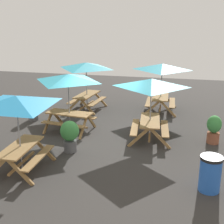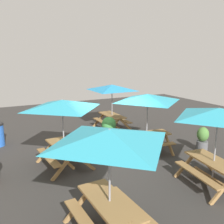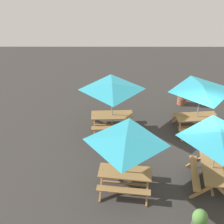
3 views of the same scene
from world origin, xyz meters
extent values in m
plane|color=#33302D|center=(0.00, 0.00, 0.00)|extent=(24.00, 24.00, 0.00)
cube|color=olive|center=(3.16, 1.69, 0.74)|extent=(1.87, 0.92, 0.05)
cube|color=olive|center=(3.09, 1.15, 0.45)|extent=(1.82, 0.48, 0.04)
cube|color=olive|center=(3.23, 2.24, 0.45)|extent=(1.82, 0.48, 0.04)
cube|color=olive|center=(2.34, 1.43, 0.37)|extent=(0.16, 0.80, 0.81)
cube|color=olive|center=(2.43, 2.15, 0.37)|extent=(0.16, 0.80, 0.81)
cube|color=olive|center=(3.89, 1.23, 0.37)|extent=(0.16, 0.80, 0.81)
cube|color=olive|center=(3.98, 1.96, 0.37)|extent=(0.16, 0.80, 0.81)
cube|color=olive|center=(3.16, 1.69, 0.22)|extent=(1.56, 0.26, 0.06)
cylinder|color=gray|center=(3.16, 1.69, 1.15)|extent=(0.04, 0.04, 2.30)
pyramid|color=teal|center=(3.16, 1.69, 2.16)|extent=(2.23, 2.23, 0.28)
cube|color=olive|center=(-3.31, 1.74, 0.74)|extent=(1.81, 0.72, 0.05)
cube|color=olive|center=(-3.30, 1.19, 0.45)|extent=(1.80, 0.28, 0.04)
cube|color=olive|center=(-3.31, 2.29, 0.45)|extent=(1.80, 0.28, 0.04)
cube|color=olive|center=(-4.08, 1.36, 0.37)|extent=(0.07, 0.80, 0.81)
cube|color=olive|center=(-2.52, 1.38, 0.37)|extent=(0.07, 0.80, 0.81)
cube|color=olive|center=(-2.53, 2.11, 0.37)|extent=(0.07, 0.80, 0.81)
cube|color=olive|center=(-3.31, 1.74, 0.22)|extent=(1.56, 0.09, 0.06)
cylinder|color=gray|center=(-3.31, 1.74, 1.15)|extent=(0.04, 0.04, 2.30)
pyramid|color=#268CC6|center=(-3.31, 1.74, 2.16)|extent=(2.83, 2.83, 0.28)
cube|color=olive|center=(3.61, -1.85, 0.74)|extent=(1.82, 0.76, 0.05)
cube|color=olive|center=(3.63, -2.40, 0.45)|extent=(1.81, 0.32, 0.04)
cube|color=olive|center=(3.59, -1.30, 0.45)|extent=(1.81, 0.32, 0.04)
cube|color=olive|center=(2.84, -2.24, 0.37)|extent=(0.09, 0.80, 0.81)
cube|color=olive|center=(2.82, -1.51, 0.37)|extent=(0.09, 0.80, 0.81)
cube|color=olive|center=(4.40, -2.19, 0.37)|extent=(0.09, 0.80, 0.81)
cube|color=olive|center=(4.38, -1.46, 0.37)|extent=(0.09, 0.80, 0.81)
cube|color=olive|center=(3.61, -1.85, 0.22)|extent=(1.56, 0.13, 0.06)
cylinder|color=gray|center=(3.61, -1.85, 1.15)|extent=(0.04, 0.04, 2.30)
pyramid|color=teal|center=(3.61, -1.85, 2.16)|extent=(2.07, 2.07, 0.28)
cube|color=olive|center=(0.14, 1.48, 0.74)|extent=(0.94, 1.88, 0.05)
cube|color=olive|center=(0.68, 1.41, 0.45)|extent=(0.50, 1.82, 0.04)
cube|color=olive|center=(-0.41, 1.55, 0.45)|extent=(0.50, 1.82, 0.04)
cube|color=olive|center=(0.39, 0.66, 0.37)|extent=(0.80, 0.17, 0.81)
cube|color=olive|center=(-0.33, 0.76, 0.37)|extent=(0.80, 0.17, 0.81)
cube|color=olive|center=(0.60, 2.20, 0.37)|extent=(0.80, 0.17, 0.81)
cube|color=olive|center=(-0.12, 2.30, 0.37)|extent=(0.80, 0.17, 0.81)
cube|color=olive|center=(0.14, 1.48, 0.22)|extent=(0.28, 1.56, 0.06)
cylinder|color=gray|center=(0.14, 1.48, 1.15)|extent=(0.04, 0.04, 2.30)
pyramid|color=teal|center=(0.14, 1.48, 2.16)|extent=(2.25, 2.25, 0.28)
cube|color=olive|center=(-0.05, -1.73, 0.74)|extent=(1.86, 0.86, 0.05)
cube|color=olive|center=(0.00, -2.28, 0.45)|extent=(1.82, 0.42, 0.04)
cube|color=olive|center=(-0.10, -1.19, 0.45)|extent=(1.82, 0.42, 0.04)
cube|color=olive|center=(-0.80, -2.17, 0.37)|extent=(0.13, 0.80, 0.81)
cube|color=olive|center=(-0.86, -1.44, 0.37)|extent=(0.13, 0.80, 0.81)
cube|color=olive|center=(0.76, -2.02, 0.37)|extent=(0.13, 0.80, 0.81)
cube|color=olive|center=(0.69, -1.30, 0.37)|extent=(0.13, 0.80, 0.81)
cube|color=olive|center=(-0.05, -1.73, 0.22)|extent=(1.56, 0.21, 0.06)
cylinder|color=gray|center=(-0.05, -1.73, 1.15)|extent=(0.04, 0.04, 2.30)
pyramid|color=teal|center=(-0.05, -1.73, 2.16)|extent=(2.18, 2.18, 0.28)
cylinder|color=blue|center=(-3.26, -3.66, 0.45)|extent=(0.56, 0.56, 0.90)
cylinder|color=black|center=(-3.26, -3.66, 0.94)|extent=(0.59, 0.59, 0.08)
cylinder|color=#59595B|center=(-1.74, 0.78, 0.20)|extent=(0.44, 0.44, 0.40)
ellipsoid|color=#3D8C42|center=(-1.74, 0.78, 0.74)|extent=(0.63, 0.63, 0.69)
cylinder|color=#935138|center=(0.11, -4.01, 0.20)|extent=(0.44, 0.44, 0.40)
ellipsoid|color=#3D8C42|center=(0.11, -4.01, 0.72)|extent=(0.52, 0.52, 0.64)
cylinder|color=#59595B|center=(1.04, 3.52, 0.20)|extent=(0.44, 0.44, 0.40)
ellipsoid|color=#4C7F38|center=(1.04, 3.52, 0.69)|extent=(0.46, 0.46, 0.57)
camera|label=1|loc=(-10.94, -2.78, 4.46)|focal=50.00mm
camera|label=2|loc=(7.73, -3.90, 3.66)|focal=40.00mm
camera|label=3|loc=(3.59, 9.49, 8.17)|focal=50.00mm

